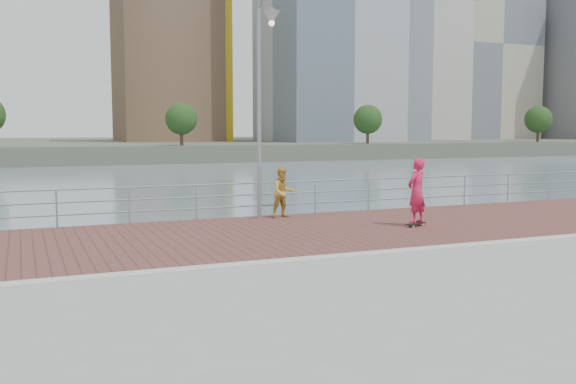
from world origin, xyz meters
name	(u,v)px	position (x,y,z in m)	size (l,w,h in m)	color
water	(323,348)	(0.00, 0.00, -2.00)	(400.00, 400.00, 0.00)	slate
brick_lane	(265,234)	(0.00, 3.60, 0.01)	(40.00, 6.80, 0.02)	brown
curb	(323,258)	(0.00, 0.00, 0.03)	(40.00, 0.40, 0.06)	#B7B5AD
far_shore	(54,147)	(0.00, 122.50, -0.75)	(320.00, 95.00, 2.50)	#4C5142
guardrail	(228,197)	(0.00, 7.00, 0.69)	(39.06, 0.06, 1.13)	#8C9EA8
street_lamp	(264,67)	(0.90, 6.02, 4.70)	(0.48, 1.40, 6.62)	gray
skateboard	(416,224)	(4.54, 3.18, 0.09)	(0.81, 0.51, 0.09)	black
skateboarder	(417,191)	(4.54, 3.18, 1.05)	(0.69, 0.45, 1.90)	#CF1B48
bystander	(283,192)	(1.66, 6.39, 0.82)	(0.78, 0.61, 1.61)	gold
skyline	(200,15)	(25.04, 103.90, 23.57)	(233.00, 41.00, 60.91)	#ADA38E
shoreline_trees	(156,118)	(11.48, 77.00, 4.32)	(144.40, 4.90, 6.54)	#473323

